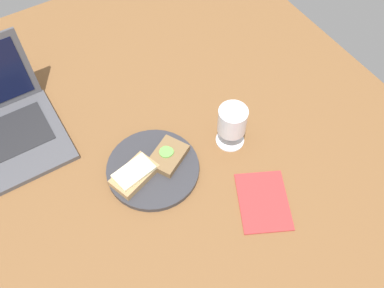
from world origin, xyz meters
TOP-DOWN VIEW (x-y plane):
  - wooden_table at (0.00, 0.00)cm, footprint 140.00×140.00cm
  - plate at (-0.24, -6.02)cm, footprint 22.83×22.83cm
  - sandwich_with_cheese at (-5.03, -6.31)cm, footprint 12.63×9.74cm
  - sandwich_with_cucumber at (4.54, -5.70)cm, footprint 11.80×10.74cm
  - wine_glass at (21.28, -8.50)cm, footprint 7.32×7.32cm
  - napkin at (18.02, -27.22)cm, footprint 17.33×19.19cm

SIDE VIEW (x-z plane):
  - wooden_table at x=0.00cm, z-range 0.00..3.00cm
  - napkin at x=18.02cm, z-range 3.00..3.40cm
  - plate at x=-0.24cm, z-range 3.00..4.43cm
  - sandwich_with_cucumber at x=4.54cm, z-range 4.27..6.68cm
  - sandwich_with_cheese at x=-5.03cm, z-range 4.32..7.38cm
  - wine_glass at x=21.28cm, z-range 4.62..16.66cm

